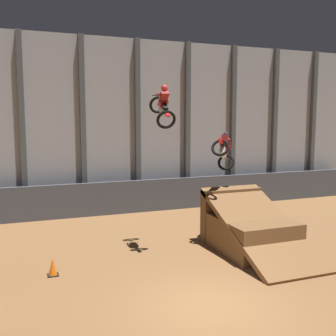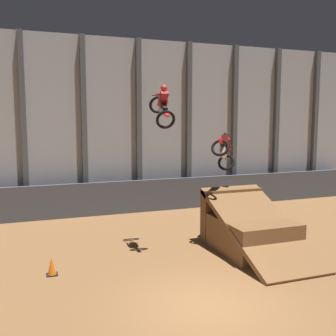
{
  "view_description": "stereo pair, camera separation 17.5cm",
  "coord_description": "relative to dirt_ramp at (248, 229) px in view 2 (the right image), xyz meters",
  "views": [
    {
      "loc": [
        -4.65,
        -9.14,
        5.06
      ],
      "look_at": [
        1.04,
        6.08,
        3.07
      ],
      "focal_mm": 42.0,
      "sensor_mm": 36.0,
      "label": 1
    },
    {
      "loc": [
        -4.49,
        -9.2,
        5.06
      ],
      "look_at": [
        1.04,
        6.08,
        3.07
      ],
      "focal_mm": 42.0,
      "sensor_mm": 36.0,
      "label": 2
    }
  ],
  "objects": [
    {
      "name": "dirt_ramp",
      "position": [
        0.0,
        0.0,
        0.0
      ],
      "size": [
        2.67,
        4.97,
        2.35
      ],
      "color": "brown",
      "rests_on": "ground_plane"
    },
    {
      "name": "traffic_cone_arena_edge",
      "position": [
        -7.46,
        -0.15,
        -0.51
      ],
      "size": [
        0.36,
        0.36,
        0.58
      ],
      "color": "black",
      "rests_on": "ground_plane"
    },
    {
      "name": "arena_back_wall",
      "position": [
        -3.6,
        8.48,
        3.97
      ],
      "size": [
        32.0,
        0.4,
        9.52
      ],
      "color": "#A3A8B2",
      "rests_on": "ground_plane"
    },
    {
      "name": "rider_bike_left_air",
      "position": [
        -3.2,
        1.04,
        4.77
      ],
      "size": [
        0.91,
        1.89,
        1.68
      ],
      "rotation": [
        0.43,
        0.0,
        -0.11
      ],
      "color": "black"
    },
    {
      "name": "ground_plane",
      "position": [
        -3.6,
        -3.89,
        -0.79
      ],
      "size": [
        60.0,
        60.0,
        0.0
      ],
      "primitive_type": "plane",
      "color": "brown"
    },
    {
      "name": "rider_bike_right_air",
      "position": [
        -0.46,
        1.22,
        3.04
      ],
      "size": [
        1.64,
        1.75,
        1.68
      ],
      "rotation": [
        -0.53,
        0.0,
        -0.7
      ],
      "color": "black"
    },
    {
      "name": "lower_barrier",
      "position": [
        -3.6,
        7.44,
        0.1
      ],
      "size": [
        31.36,
        0.2,
        1.78
      ],
      "color": "#474C56",
      "rests_on": "ground_plane"
    }
  ]
}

